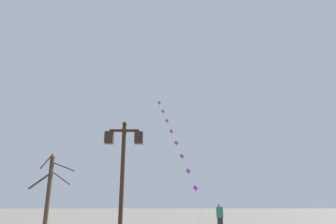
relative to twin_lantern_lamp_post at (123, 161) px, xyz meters
The scene contains 4 objects.
twin_lantern_lamp_post is the anchor object (origin of this frame).
kite_train 15.47m from the twin_lantern_lamp_post, 80.55° to the left, with size 3.69×10.45×12.01m.
kite_flyer 9.75m from the twin_lantern_lamp_post, 60.85° to the left, with size 0.35×0.63×1.71m.
bare_tree 10.32m from the twin_lantern_lamp_post, 122.72° to the left, with size 2.35×1.14×4.66m.
Camera 1 is at (-0.70, -1.35, 1.71)m, focal length 31.60 mm.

